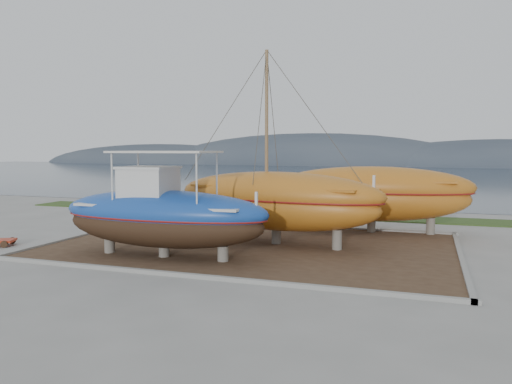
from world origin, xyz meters
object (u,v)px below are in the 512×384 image
(orange_sailboat, at_px, (277,148))
(orange_bare_hull, at_px, (372,200))
(blue_caique, at_px, (163,204))
(white_dinghy, at_px, (141,220))

(orange_sailboat, height_order, orange_bare_hull, orange_sailboat)
(orange_bare_hull, bearing_deg, blue_caique, -134.66)
(blue_caique, distance_m, orange_bare_hull, 11.82)
(white_dinghy, relative_size, orange_sailboat, 0.44)
(blue_caique, bearing_deg, white_dinghy, 129.34)
(blue_caique, height_order, orange_bare_hull, blue_caique)
(orange_sailboat, xyz_separation_m, orange_bare_hull, (3.91, 4.84, -2.81))
(white_dinghy, height_order, orange_sailboat, orange_sailboat)
(blue_caique, height_order, white_dinghy, blue_caique)
(white_dinghy, xyz_separation_m, orange_sailboat, (7.70, -0.57, 3.85))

